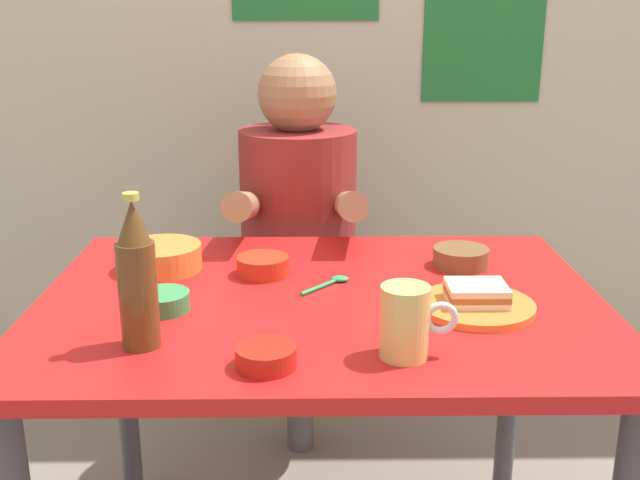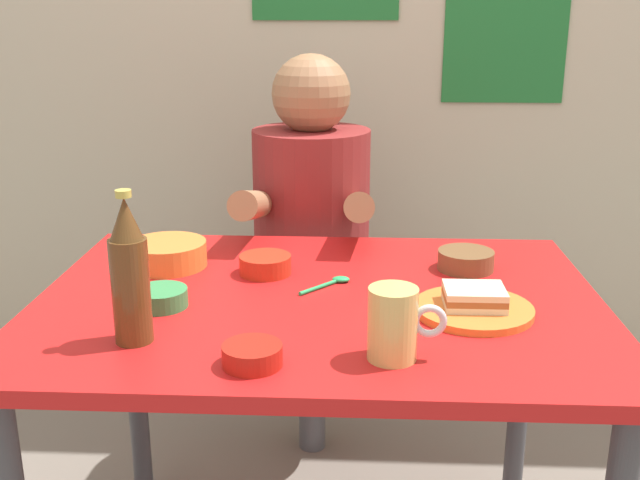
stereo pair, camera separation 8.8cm
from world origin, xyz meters
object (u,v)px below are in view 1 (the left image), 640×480
(beer_mug, at_px, (406,322))
(beer_bottle, at_px, (137,279))
(dining_table, at_px, (320,340))
(dip_bowl_green, at_px, (163,301))
(person_seated, at_px, (298,205))
(stool, at_px, (299,342))
(sandwich, at_px, (477,293))
(plate_orange, at_px, (476,306))

(beer_mug, bearing_deg, beer_bottle, 174.08)
(dining_table, relative_size, beer_bottle, 4.20)
(dip_bowl_green, bearing_deg, person_seated, 70.57)
(person_seated, bearing_deg, dining_table, -85.16)
(stool, distance_m, sandwich, 0.89)
(stool, bearing_deg, dip_bowl_green, -109.13)
(beer_mug, bearing_deg, dining_table, 116.81)
(dining_table, relative_size, dip_bowl_green, 11.00)
(beer_mug, distance_m, beer_bottle, 0.44)
(plate_orange, bearing_deg, stool, 116.10)
(dining_table, relative_size, plate_orange, 5.00)
(dining_table, xyz_separation_m, plate_orange, (0.29, -0.07, 0.10))
(dining_table, height_order, sandwich, sandwich)
(dining_table, distance_m, beer_mug, 0.33)
(beer_mug, bearing_deg, dip_bowl_green, 155.20)
(dining_table, bearing_deg, stool, 94.76)
(sandwich, bearing_deg, dip_bowl_green, 179.77)
(stool, relative_size, person_seated, 0.63)
(person_seated, distance_m, sandwich, 0.77)
(dining_table, height_order, person_seated, person_seated)
(dining_table, relative_size, sandwich, 10.00)
(sandwich, relative_size, beer_mug, 0.87)
(plate_orange, relative_size, beer_bottle, 0.84)
(person_seated, xyz_separation_m, beer_bottle, (-0.25, -0.84, 0.09))
(beer_bottle, relative_size, dip_bowl_green, 2.62)
(stool, distance_m, beer_mug, 1.02)
(sandwich, bearing_deg, stool, 116.10)
(person_seated, xyz_separation_m, beer_mug, (0.19, -0.88, 0.03))
(person_seated, relative_size, beer_bottle, 2.75)
(stool, xyz_separation_m, person_seated, (-0.00, -0.01, 0.42))
(dip_bowl_green, bearing_deg, beer_mug, -24.80)
(sandwich, bearing_deg, beer_bottle, -165.73)
(beer_mug, bearing_deg, person_seated, 101.89)
(sandwich, xyz_separation_m, beer_mug, (-0.16, -0.20, 0.03))
(stool, height_order, plate_orange, plate_orange)
(beer_bottle, bearing_deg, plate_orange, 14.27)
(dip_bowl_green, bearing_deg, sandwich, -0.23)
(beer_bottle, bearing_deg, beer_mug, -5.92)
(plate_orange, bearing_deg, dining_table, 166.64)
(plate_orange, distance_m, sandwich, 0.02)
(person_seated, distance_m, dip_bowl_green, 0.73)
(person_seated, xyz_separation_m, plate_orange, (0.34, -0.69, -0.02))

